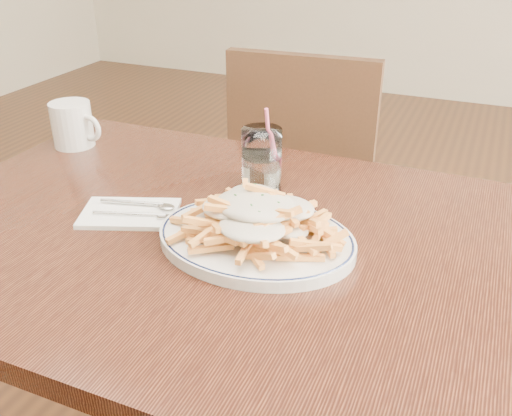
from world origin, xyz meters
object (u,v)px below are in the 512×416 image
at_px(loaded_fries, 256,212).
at_px(water_glass, 262,164).
at_px(table, 234,270).
at_px(fries_plate, 256,239).
at_px(coffee_mug, 73,125).
at_px(chair_far, 307,176).

xyz_separation_m(loaded_fries, water_glass, (-0.07, 0.20, -0.01)).
bearing_deg(table, fries_plate, -24.07).
bearing_deg(coffee_mug, loaded_fries, -23.39).
distance_m(chair_far, water_glass, 0.65).
bearing_deg(coffee_mug, water_glass, -5.22).
height_order(table, fries_plate, fries_plate).
xyz_separation_m(table, chair_far, (-0.11, 0.76, -0.16)).
relative_size(table, coffee_mug, 9.06).
distance_m(fries_plate, loaded_fries, 0.05).
xyz_separation_m(table, coffee_mug, (-0.51, 0.22, 0.13)).
bearing_deg(chair_far, water_glass, -81.31).
relative_size(loaded_fries, water_glass, 1.79).
height_order(table, chair_far, chair_far).
bearing_deg(water_glass, coffee_mug, 174.78).
relative_size(water_glass, coffee_mug, 1.30).
height_order(chair_far, coffee_mug, chair_far).
height_order(chair_far, water_glass, water_glass).
height_order(table, loaded_fries, loaded_fries).
height_order(fries_plate, loaded_fries, loaded_fries).
height_order(table, water_glass, water_glass).
distance_m(fries_plate, water_glass, 0.22).
xyz_separation_m(fries_plate, coffee_mug, (-0.57, 0.25, 0.04)).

